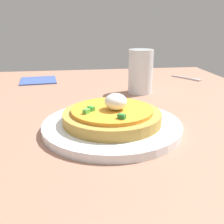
# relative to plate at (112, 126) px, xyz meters

# --- Properties ---
(dining_table) EXTENTS (1.14, 0.86, 0.03)m
(dining_table) POSITION_rel_plate_xyz_m (-0.06, 0.03, -0.02)
(dining_table) COLOR #9E6D59
(dining_table) RESTS_ON ground
(plate) EXTENTS (0.26, 0.26, 0.01)m
(plate) POSITION_rel_plate_xyz_m (0.00, 0.00, 0.00)
(plate) COLOR white
(plate) RESTS_ON dining_table
(pizza) EXTENTS (0.18, 0.18, 0.06)m
(pizza) POSITION_rel_plate_xyz_m (0.00, 0.00, 0.02)
(pizza) COLOR #B58D40
(pizza) RESTS_ON plate
(cup_near) EXTENTS (0.07, 0.07, 0.12)m
(cup_near) POSITION_rel_plate_xyz_m (-0.25, 0.12, 0.05)
(cup_near) COLOR silver
(cup_near) RESTS_ON dining_table
(fork) EXTENTS (0.10, 0.07, 0.01)m
(fork) POSITION_rel_plate_xyz_m (-0.40, 0.32, -0.00)
(fork) COLOR #B7B7BC
(fork) RESTS_ON dining_table
(napkin) EXTENTS (0.13, 0.13, 0.00)m
(napkin) POSITION_rel_plate_xyz_m (-0.44, -0.19, -0.01)
(napkin) COLOR #395091
(napkin) RESTS_ON dining_table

